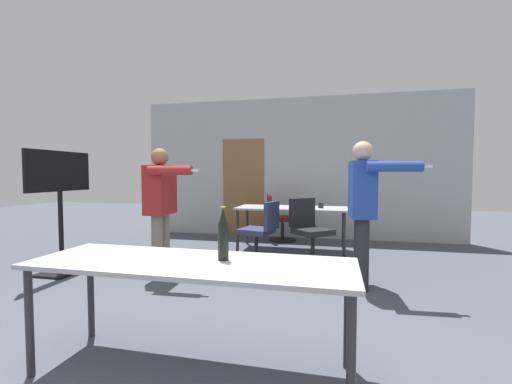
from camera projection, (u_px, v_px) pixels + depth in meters
back_wall at (294, 169)px, 7.06m from camera, size 6.53×0.12×2.87m
conference_table_near at (191, 271)px, 2.23m from camera, size 2.12×0.69×0.74m
conference_table_far at (292, 211)px, 5.85m from camera, size 1.86×0.78×0.74m
tv_screen at (60, 198)px, 4.49m from camera, size 0.44×1.05×1.61m
person_far_watching at (363, 201)px, 3.90m from camera, size 0.81×0.69×1.68m
person_left_plaid at (161, 200)px, 4.40m from camera, size 0.78×0.69×1.64m
office_chair_far_right at (279, 220)px, 6.71m from camera, size 0.62×0.57×0.90m
office_chair_far_left at (261, 233)px, 5.19m from camera, size 0.61×0.56×0.90m
office_chair_near_pushed at (310, 233)px, 4.94m from camera, size 0.68×0.69×0.95m
beer_bottle at (223, 235)px, 2.25m from camera, size 0.07×0.07×0.36m
drink_cup at (321, 205)px, 5.73m from camera, size 0.09×0.09×0.09m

